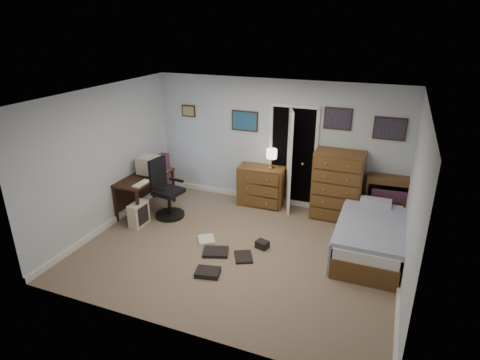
% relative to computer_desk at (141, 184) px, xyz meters
% --- Properties ---
extents(floor, '(5.00, 4.00, 0.02)m').
position_rel_computer_desk_xyz_m(floor, '(2.29, -0.66, -0.57)').
color(floor, '#856E5C').
rests_on(floor, ground).
extents(computer_desk, '(0.62, 1.28, 0.73)m').
position_rel_computer_desk_xyz_m(computer_desk, '(0.00, 0.00, 0.00)').
color(computer_desk, black).
rests_on(computer_desk, floor).
extents(crt_monitor, '(0.39, 0.36, 0.35)m').
position_rel_computer_desk_xyz_m(crt_monitor, '(0.11, 0.15, 0.35)').
color(crt_monitor, beige).
rests_on(crt_monitor, computer_desk).
extents(keyboard, '(0.16, 0.39, 0.02)m').
position_rel_computer_desk_xyz_m(keyboard, '(0.27, -0.35, 0.18)').
color(keyboard, beige).
rests_on(keyboard, computer_desk).
extents(pc_tower, '(0.21, 0.41, 0.44)m').
position_rel_computer_desk_xyz_m(pc_tower, '(0.29, -0.55, -0.34)').
color(pc_tower, beige).
rests_on(pc_tower, floor).
extents(office_chair, '(0.62, 0.62, 1.13)m').
position_rel_computer_desk_xyz_m(office_chair, '(0.57, -0.04, -0.12)').
color(office_chair, black).
rests_on(office_chair, floor).
extents(media_stack, '(0.19, 0.19, 0.89)m').
position_rel_computer_desk_xyz_m(media_stack, '(-0.03, 0.90, -0.12)').
color(media_stack, maroon).
rests_on(media_stack, floor).
extents(low_dresser, '(0.93, 0.51, 0.80)m').
position_rel_computer_desk_xyz_m(low_dresser, '(2.07, 1.11, -0.16)').
color(low_dresser, brown).
rests_on(low_dresser, floor).
extents(table_lamp, '(0.21, 0.21, 0.39)m').
position_rel_computer_desk_xyz_m(table_lamp, '(2.27, 1.11, 0.53)').
color(table_lamp, gold).
rests_on(table_lamp, low_dresser).
extents(doorway, '(0.96, 1.12, 2.05)m').
position_rel_computer_desk_xyz_m(doorway, '(2.63, 1.61, 0.44)').
color(doorway, black).
rests_on(doorway, floor).
extents(tall_dresser, '(0.89, 0.53, 1.31)m').
position_rel_computer_desk_xyz_m(tall_dresser, '(3.57, 1.09, 0.09)').
color(tall_dresser, brown).
rests_on(tall_dresser, floor).
extents(headboard_bookcase, '(1.03, 0.32, 0.92)m').
position_rel_computer_desk_xyz_m(headboard_bookcase, '(4.58, 1.20, -0.07)').
color(headboard_bookcase, brown).
rests_on(headboard_bookcase, floor).
extents(bed, '(1.02, 1.89, 0.62)m').
position_rel_computer_desk_xyz_m(bed, '(4.27, 0.01, -0.27)').
color(bed, brown).
rests_on(bed, floor).
extents(wall_posters, '(4.38, 0.04, 0.60)m').
position_rel_computer_desk_xyz_m(wall_posters, '(2.86, 1.32, 1.19)').
color(wall_posters, '#331E11').
rests_on(wall_posters, floor).
extents(floor_clutter, '(1.28, 1.28, 0.12)m').
position_rel_computer_desk_xyz_m(floor_clutter, '(2.16, -0.96, -0.53)').
color(floor_clutter, silver).
rests_on(floor_clutter, floor).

